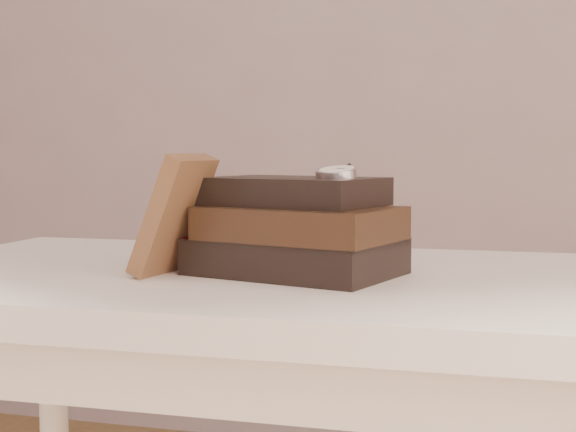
# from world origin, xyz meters

# --- Properties ---
(table) EXTENTS (1.00, 0.60, 0.75)m
(table) POSITION_xyz_m (0.00, 0.35, 0.66)
(table) COLOR silver
(table) RESTS_ON ground
(book_stack) EXTENTS (0.29, 0.24, 0.13)m
(book_stack) POSITION_xyz_m (0.07, 0.33, 0.81)
(book_stack) COLOR black
(book_stack) RESTS_ON table
(journal) EXTENTS (0.09, 0.11, 0.16)m
(journal) POSITION_xyz_m (-0.08, 0.28, 0.83)
(journal) COLOR #462B1B
(journal) RESTS_ON table
(pocket_watch) EXTENTS (0.06, 0.16, 0.02)m
(pocket_watch) POSITION_xyz_m (0.13, 0.30, 0.88)
(pocket_watch) COLOR silver
(pocket_watch) RESTS_ON book_stack
(eyeglasses) EXTENTS (0.13, 0.14, 0.05)m
(eyeglasses) POSITION_xyz_m (0.01, 0.44, 0.82)
(eyeglasses) COLOR silver
(eyeglasses) RESTS_ON book_stack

